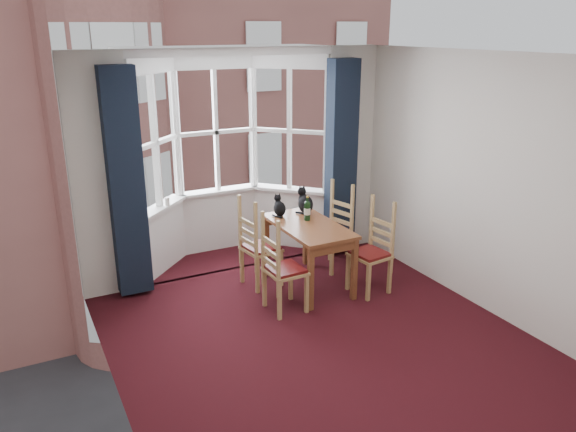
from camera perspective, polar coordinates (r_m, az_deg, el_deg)
floor at (r=5.74m, az=4.03°, el=-13.16°), size 4.50×4.50×0.00m
ceiling at (r=4.89m, az=4.80°, el=15.97°), size 4.50×4.50×0.00m
wall_left at (r=4.49m, az=-18.00°, el=-3.49°), size 0.00×4.50×4.50m
wall_right at (r=6.39m, az=19.92°, el=2.79°), size 0.00×4.50×4.50m
wall_near at (r=3.59m, az=23.70°, el=-9.99°), size 4.00×0.00×4.00m
wall_back_pier_left at (r=6.67m, az=-18.41°, el=3.60°), size 0.70×0.12×2.80m
wall_back_pier_right at (r=7.84m, az=6.16°, el=6.60°), size 0.70×0.12×2.80m
bay_window at (r=7.54m, az=-6.60°, el=6.11°), size 2.76×0.94×2.80m
curtain_left at (r=6.55m, az=-16.12°, el=3.09°), size 0.38×0.22×2.60m
curtain_right at (r=7.58m, az=5.42°, el=5.82°), size 0.38×0.22×2.60m
dining_table at (r=6.73m, az=2.07°, el=-1.77°), size 0.68×1.26×0.79m
chair_left_near at (r=6.18m, az=-1.03°, el=-5.75°), size 0.41×0.43×0.92m
chair_left_far at (r=6.78m, az=-3.41°, el=-3.48°), size 0.46×0.47×0.92m
chair_right_near at (r=6.76m, az=8.86°, el=-3.76°), size 0.45×0.47×0.92m
chair_right_far at (r=7.38m, az=4.94°, el=-1.65°), size 0.49×0.51×0.92m
cat_left at (r=6.97m, az=-0.88°, el=0.89°), size 0.15×0.21×0.28m
cat_right at (r=7.10m, az=1.74°, el=1.40°), size 0.20×0.27×0.34m
wine_bottle at (r=6.80m, az=1.96°, el=0.64°), size 0.08×0.08×0.30m
candle_tall at (r=7.28m, az=-12.17°, el=1.46°), size 0.06×0.06×0.11m
street at (r=37.59m, az=-22.44°, el=3.34°), size 80.00×80.00×0.00m
tenement_building at (r=18.40m, az=-19.57°, el=13.18°), size 18.40×7.80×15.20m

